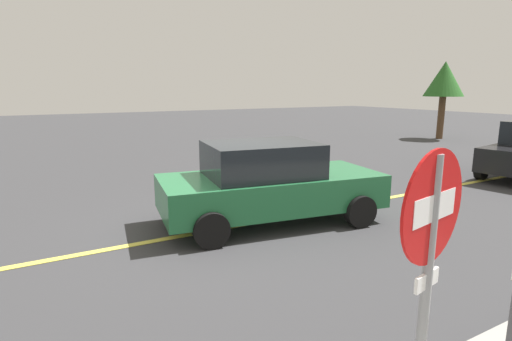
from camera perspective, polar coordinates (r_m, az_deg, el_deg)
ground_plane at (r=8.12m, az=-2.54°, el=-7.82°), size 80.00×80.00×0.00m
lane_marking_centre at (r=9.77m, az=13.42°, el=-4.71°), size 28.00×0.16×0.01m
stop_sign at (r=2.91m, az=23.22°, el=-11.62°), size 0.75×0.17×2.34m
car_green_approaching at (r=8.13m, az=1.79°, el=-1.72°), size 4.66×2.60×1.65m
tree_left_verge at (r=23.89m, az=25.10°, el=11.50°), size 2.04×2.04×4.07m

